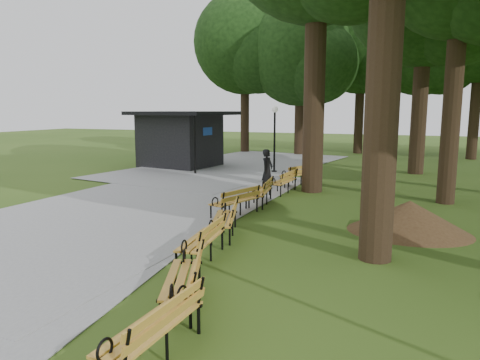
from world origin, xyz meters
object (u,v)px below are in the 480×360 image
at_px(bench_5, 260,192).
at_px(bench_7, 297,174).
at_px(bench_6, 283,182).
at_px(person, 267,170).
at_px(bench_2, 201,240).
at_px(kiosk, 180,139).
at_px(bench_3, 224,219).
at_px(bench_4, 235,201).
at_px(bench_0, 152,327).
at_px(lamp_post, 275,125).
at_px(dirt_mound, 409,217).
at_px(bench_1, 182,279).

height_order(bench_5, bench_7, same).
bearing_deg(bench_6, bench_7, -176.90).
xyz_separation_m(person, bench_2, (1.17, -8.20, -0.39)).
distance_m(kiosk, bench_7, 8.54).
bearing_deg(bench_5, bench_6, 168.55).
relative_size(bench_3, bench_4, 1.00).
bearing_deg(bench_0, bench_4, -162.97).
xyz_separation_m(lamp_post, bench_5, (1.82, -7.52, -1.95)).
bearing_deg(lamp_post, bench_6, -69.50).
relative_size(bench_4, bench_7, 1.00).
bearing_deg(person, dirt_mound, -117.08).
distance_m(person, bench_3, 6.37).
distance_m(lamp_post, bench_6, 5.89).
bearing_deg(bench_0, bench_1, -161.94).
distance_m(bench_2, bench_4, 4.13).
relative_size(bench_0, bench_1, 1.00).
relative_size(bench_1, bench_3, 1.00).
height_order(dirt_mound, bench_3, bench_3).
distance_m(dirt_mound, bench_1, 6.94).
bearing_deg(person, lamp_post, 25.84).
distance_m(person, kiosk, 8.96).
bearing_deg(bench_3, bench_0, -3.31).
distance_m(bench_2, bench_5, 5.87).
xyz_separation_m(person, bench_0, (2.29, -11.87, -0.39)).
xyz_separation_m(person, bench_7, (0.69, 1.98, -0.39)).
bearing_deg(dirt_mound, bench_4, 179.09).
distance_m(bench_1, bench_6, 10.30).
relative_size(person, bench_4, 0.88).
bearing_deg(kiosk, bench_2, -50.79).
bearing_deg(bench_3, kiosk, -164.14).
bearing_deg(bench_6, lamp_post, -155.13).
bearing_deg(bench_6, bench_1, 11.10).
height_order(person, dirt_mound, person).
relative_size(person, bench_7, 0.88).
bearing_deg(bench_4, bench_3, 33.41).
bearing_deg(lamp_post, bench_5, -76.40).
height_order(dirt_mound, bench_7, bench_7).
distance_m(bench_2, bench_7, 10.19).
bearing_deg(kiosk, bench_4, -44.63).
height_order(bench_4, bench_5, same).
xyz_separation_m(kiosk, bench_6, (7.61, -5.66, -1.10)).
distance_m(lamp_post, bench_1, 15.87).
relative_size(lamp_post, dirt_mound, 1.26).
bearing_deg(bench_2, bench_7, 176.27).
distance_m(bench_1, bench_4, 6.31).
relative_size(dirt_mound, bench_2, 1.39).
xyz_separation_m(lamp_post, bench_2, (2.47, -13.35, -1.95)).
xyz_separation_m(bench_0, bench_1, (-0.44, 1.59, 0.00)).
xyz_separation_m(bench_1, bench_4, (-1.54, 6.12, 0.00)).
bearing_deg(bench_2, bench_5, 179.93).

